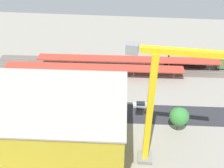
% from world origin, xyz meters
% --- Properties ---
extents(ground_plane, '(155.51, 155.51, 0.00)m').
position_xyz_m(ground_plane, '(0.00, 0.00, 0.00)').
color(ground_plane, gray).
rests_on(ground_plane, ground).
extents(rail_bed, '(97.67, 17.43, 0.01)m').
position_xyz_m(rail_bed, '(0.00, -22.75, 0.00)').
color(rail_bed, '#665E54').
rests_on(rail_bed, ground).
extents(street_asphalt, '(97.49, 13.25, 0.01)m').
position_xyz_m(street_asphalt, '(0.00, 5.45, 0.00)').
color(street_asphalt, '#2D2D33').
rests_on(street_asphalt, ground).
extents(track_rails, '(97.10, 11.00, 0.12)m').
position_xyz_m(track_rails, '(0.00, -22.75, 0.18)').
color(track_rails, '#9E9EA8').
rests_on(track_rails, ground).
extents(platform_canopy_near, '(65.83, 7.67, 4.00)m').
position_xyz_m(platform_canopy_near, '(7.52, -14.72, 3.77)').
color(platform_canopy_near, '#C63D2D').
rests_on(platform_canopy_near, ground).
extents(platform_canopy_far, '(69.94, 7.79, 4.37)m').
position_xyz_m(platform_canopy_far, '(-4.78, -21.34, 4.11)').
color(platform_canopy_far, '#C63D2D').
rests_on(platform_canopy_far, ground).
extents(locomotive, '(16.37, 3.36, 5.01)m').
position_xyz_m(locomotive, '(-27.09, -25.34, 1.76)').
color(locomotive, black).
rests_on(locomotive, ground).
extents(parked_car_0, '(4.85, 2.18, 1.80)m').
position_xyz_m(parked_car_0, '(-9.94, 1.85, 0.80)').
color(parked_car_0, black).
rests_on(parked_car_0, ground).
extents(parked_car_1, '(4.80, 1.92, 1.82)m').
position_xyz_m(parked_car_1, '(-1.17, 1.83, 0.80)').
color(parked_car_1, black).
rests_on(parked_car_1, ground).
extents(parked_car_2, '(4.35, 2.18, 1.78)m').
position_xyz_m(parked_car_2, '(6.01, 1.83, 0.79)').
color(parked_car_2, black).
rests_on(parked_car_2, ground).
extents(parked_car_3, '(4.40, 1.98, 1.80)m').
position_xyz_m(parked_car_3, '(14.83, 1.91, 0.80)').
color(parked_car_3, black).
rests_on(parked_car_3, ground).
extents(construction_building, '(41.37, 24.97, 18.14)m').
position_xyz_m(construction_building, '(14.36, 23.25, 9.07)').
color(construction_building, yellow).
rests_on(construction_building, ground).
extents(construction_roof_slab, '(41.99, 25.60, 0.40)m').
position_xyz_m(construction_roof_slab, '(14.36, 23.25, 18.34)').
color(construction_roof_slab, '#B7B2A8').
rests_on(construction_roof_slab, construction_building).
extents(tower_crane, '(22.08, 3.60, 32.10)m').
position_xyz_m(tower_crane, '(-12.41, 22.46, 18.49)').
color(tower_crane, gray).
rests_on(tower_crane, ground).
extents(box_truck_0, '(9.77, 2.54, 3.49)m').
position_xyz_m(box_truck_0, '(-0.71, 5.95, 1.69)').
color(box_truck_0, black).
rests_on(box_truck_0, ground).
extents(box_truck_1, '(9.14, 2.61, 3.17)m').
position_xyz_m(box_truck_1, '(7.51, 7.14, 1.58)').
color(box_truck_1, black).
rests_on(box_truck_1, ground).
extents(box_truck_2, '(9.39, 2.49, 3.67)m').
position_xyz_m(box_truck_2, '(7.51, 7.32, 1.76)').
color(box_truck_2, black).
rests_on(box_truck_2, ground).
extents(street_tree_0, '(6.38, 6.38, 8.34)m').
position_xyz_m(street_tree_0, '(13.49, 10.51, 5.14)').
color(street_tree_0, brown).
rests_on(street_tree_0, ground).
extents(street_tree_1, '(4.45, 4.45, 7.67)m').
position_xyz_m(street_tree_1, '(10.82, 10.20, 5.40)').
color(street_tree_1, brown).
rests_on(street_tree_1, ground).
extents(street_tree_2, '(5.19, 5.19, 8.04)m').
position_xyz_m(street_tree_2, '(24.75, 9.56, 5.41)').
color(street_tree_2, brown).
rests_on(street_tree_2, ground).
extents(street_tree_3, '(5.40, 5.40, 7.92)m').
position_xyz_m(street_tree_3, '(-20.39, 11.04, 5.21)').
color(street_tree_3, brown).
rests_on(street_tree_3, ground).
extents(traffic_light, '(0.50, 0.36, 6.35)m').
position_xyz_m(traffic_light, '(14.97, 0.80, 4.22)').
color(traffic_light, '#333333').
rests_on(traffic_light, ground).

